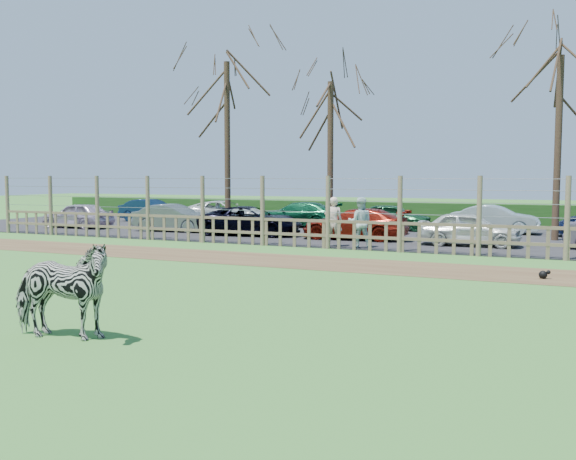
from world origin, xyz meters
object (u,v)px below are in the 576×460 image
at_px(car_2, 251,221).
at_px(car_4, 469,229).
at_px(crow, 544,274).
at_px(car_10, 393,217).
at_px(car_9, 297,215).
at_px(car_7, 151,210).
at_px(car_11, 495,219).
at_px(visitor_b, 360,222).
at_px(tree_mid, 330,120).
at_px(car_0, 78,215).
at_px(car_3, 355,224).
at_px(zebra, 60,290).
at_px(visitor_a, 333,222).
at_px(car_8, 224,213).
at_px(tree_left, 227,105).
at_px(car_1, 174,218).
at_px(tree_right, 559,103).

relative_size(car_2, car_4, 1.23).
relative_size(crow, car_10, 0.08).
relative_size(crow, car_9, 0.07).
distance_m(car_7, car_11, 17.75).
bearing_deg(car_9, visitor_b, 31.60).
xyz_separation_m(tree_mid, car_7, (-11.21, 2.41, -4.23)).
bearing_deg(car_0, car_4, 87.56).
distance_m(tree_mid, car_3, 5.22).
bearing_deg(car_7, car_9, -86.21).
bearing_deg(tree_mid, car_9, 137.54).
distance_m(car_0, car_7, 4.91).
xyz_separation_m(zebra, car_9, (-5.25, 21.00, -0.12)).
relative_size(tree_mid, crow, 25.05).
relative_size(visitor_a, crow, 6.33).
height_order(car_4, car_8, same).
relative_size(tree_left, tree_mid, 1.15).
distance_m(car_0, car_3, 13.77).
relative_size(car_1, car_7, 1.00).
xyz_separation_m(car_0, car_4, (18.15, -0.43, 0.00)).
xyz_separation_m(car_7, car_10, (13.32, 0.03, 0.00)).
bearing_deg(car_4, car_10, 35.90).
bearing_deg(car_0, car_3, 89.22).
xyz_separation_m(tree_mid, visitor_a, (2.00, -4.97, -3.96)).
distance_m(visitor_b, crow, 7.58).
height_order(car_0, car_10, same).
xyz_separation_m(tree_mid, tree_right, (9.00, 0.50, 0.37)).
xyz_separation_m(tree_left, car_1, (-2.07, -1.21, -4.98)).
relative_size(crow, car_11, 0.07).
bearing_deg(visitor_a, car_7, -47.27).
bearing_deg(tree_mid, car_7, 167.85).
bearing_deg(car_10, zebra, 177.13).
distance_m(tree_mid, car_9, 5.47).
relative_size(tree_right, car_7, 2.02).
distance_m(car_4, car_8, 13.94).
xyz_separation_m(visitor_b, car_1, (-9.55, 2.76, -0.26)).
bearing_deg(visitor_b, visitor_a, -16.99).
relative_size(car_4, car_7, 0.97).
distance_m(visitor_b, car_2, 6.10).
bearing_deg(visitor_a, tree_right, -160.07).
relative_size(tree_right, car_8, 1.70).
bearing_deg(car_8, car_0, 130.66).
xyz_separation_m(car_1, car_8, (-0.05, 4.56, 0.00)).
bearing_deg(tree_mid, car_10, 49.11).
xyz_separation_m(tree_right, car_1, (-15.57, -2.71, -4.60)).
distance_m(car_3, car_9, 6.52).
relative_size(tree_right, visitor_b, 4.26).
bearing_deg(car_10, car_0, 104.89).
bearing_deg(tree_right, crow, -89.56).
bearing_deg(car_1, car_3, -95.46).
relative_size(visitor_b, car_11, 0.47).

